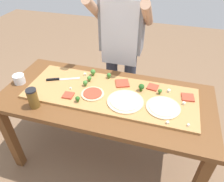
{
  "coord_description": "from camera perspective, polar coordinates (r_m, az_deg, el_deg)",
  "views": [
    {
      "loc": [
        0.41,
        -1.23,
        1.84
      ],
      "look_at": [
        0.04,
        0.05,
        0.81
      ],
      "focal_mm": 33.6,
      "sensor_mm": 36.0,
      "label": 1
    }
  ],
  "objects": [
    {
      "name": "ground_plane",
      "position": [
        2.25,
        -1.39,
        -17.07
      ],
      "size": [
        8.0,
        8.0,
        0.0
      ],
      "primitive_type": "plane",
      "color": "brown"
    },
    {
      "name": "prep_table",
      "position": [
        1.74,
        -1.72,
        -4.06
      ],
      "size": [
        1.69,
        0.76,
        0.79
      ],
      "color": "brown",
      "rests_on": "ground"
    },
    {
      "name": "cutting_board",
      "position": [
        1.68,
        -0.52,
        -0.67
      ],
      "size": [
        1.36,
        0.49,
        0.02
      ],
      "primitive_type": "cube",
      "color": "#B27F47",
      "rests_on": "prep_table"
    },
    {
      "name": "chefs_knife",
      "position": [
        1.87,
        -14.38,
        3.12
      ],
      "size": [
        0.27,
        0.13,
        0.02
      ],
      "color": "#B7BABF",
      "rests_on": "cutting_board"
    },
    {
      "name": "pizza_whole_cheese_artichoke",
      "position": [
        1.58,
        3.63,
        -2.79
      ],
      "size": [
        0.28,
        0.28,
        0.02
      ],
      "color": "beige",
      "rests_on": "cutting_board"
    },
    {
      "name": "pizza_whole_white_garlic",
      "position": [
        1.57,
        13.74,
        -4.3
      ],
      "size": [
        0.25,
        0.25,
        0.02
      ],
      "color": "beige",
      "rests_on": "cutting_board"
    },
    {
      "name": "pizza_whole_tomato_red",
      "position": [
        1.66,
        -5.3,
        -0.72
      ],
      "size": [
        0.18,
        0.18,
        0.02
      ],
      "color": "beige",
      "rests_on": "cutting_board"
    },
    {
      "name": "pizza_slice_near_right",
      "position": [
        1.72,
        19.93,
        -1.62
      ],
      "size": [
        0.1,
        0.1,
        0.01
      ],
      "primitive_type": "cube",
      "rotation": [
        0.0,
        0.0,
        0.12
      ],
      "color": "#BC3D28",
      "rests_on": "cutting_board"
    },
    {
      "name": "pizza_slice_near_left",
      "position": [
        1.77,
        2.83,
        2.11
      ],
      "size": [
        0.14,
        0.14,
        0.01
      ],
      "primitive_type": "cube",
      "rotation": [
        0.0,
        0.0,
        0.39
      ],
      "color": "#BC3D28",
      "rests_on": "cutting_board"
    },
    {
      "name": "pizza_slice_far_right",
      "position": [
        1.67,
        -11.84,
        -1.14
      ],
      "size": [
        0.08,
        0.08,
        0.01
      ],
      "primitive_type": "cube",
      "rotation": [
        0.0,
        0.0,
        0.06
      ],
      "color": "#BC3D28",
      "rests_on": "cutting_board"
    },
    {
      "name": "pizza_slice_center",
      "position": [
        1.75,
        11.0,
        1.06
      ],
      "size": [
        0.1,
        0.1,
        0.01
      ],
      "primitive_type": "cube",
      "rotation": [
        0.0,
        0.0,
        -0.17
      ],
      "color": "#BC3D28",
      "rests_on": "cutting_board"
    },
    {
      "name": "broccoli_floret_back_right",
      "position": [
        1.86,
        -5.19,
        5.17
      ],
      "size": [
        0.04,
        0.04,
        0.06
      ],
      "color": "#487A23",
      "rests_on": "cutting_board"
    },
    {
      "name": "broccoli_floret_back_mid",
      "position": [
        1.74,
        -7.28,
        2.23
      ],
      "size": [
        0.04,
        0.04,
        0.05
      ],
      "color": "#487A23",
      "rests_on": "cutting_board"
    },
    {
      "name": "broccoli_floret_back_left",
      "position": [
        1.59,
        -9.35,
        -2.08
      ],
      "size": [
        0.04,
        0.04,
        0.05
      ],
      "color": "#366618",
      "rests_on": "cutting_board"
    },
    {
      "name": "broccoli_floret_front_mid",
      "position": [
        1.69,
        12.92,
        -0.01
      ],
      "size": [
        0.03,
        0.03,
        0.05
      ],
      "color": "#3F7220",
      "rests_on": "cutting_board"
    },
    {
      "name": "broccoli_floret_front_right",
      "position": [
        1.79,
        -6.19,
        3.46
      ],
      "size": [
        0.04,
        0.04,
        0.05
      ],
      "color": "#487A23",
      "rests_on": "cutting_board"
    },
    {
      "name": "broccoli_floret_front_left",
      "position": [
        1.69,
        8.01,
        1.11
      ],
      "size": [
        0.05,
        0.05,
        0.06
      ],
      "color": "#2C5915",
      "rests_on": "cutting_board"
    },
    {
      "name": "broccoli_floret_center_left",
      "position": [
        1.82,
        -0.83,
        4.32
      ],
      "size": [
        0.04,
        0.04,
        0.05
      ],
      "color": "#3F7220",
      "rests_on": "cutting_board"
    },
    {
      "name": "cheese_crumble_a",
      "position": [
        1.49,
        20.05,
        -8.72
      ],
      "size": [
        0.02,
        0.02,
        0.01
      ],
      "primitive_type": "cube",
      "rotation": [
        0.0,
        0.0,
        0.45
      ],
      "color": "white",
      "rests_on": "cutting_board"
    },
    {
      "name": "cheese_crumble_b",
      "position": [
        1.89,
        -7.35,
        4.55
      ],
      "size": [
        0.02,
        0.02,
        0.02
      ],
      "primitive_type": "cube",
      "rotation": [
        0.0,
        0.0,
        0.27
      ],
      "color": "white",
      "rests_on": "cutting_board"
    },
    {
      "name": "cheese_crumble_c",
      "position": [
        1.74,
        -11.17,
        0.73
      ],
      "size": [
        0.01,
        0.01,
        0.01
      ],
      "primitive_type": "cube",
      "rotation": [
        0.0,
        0.0,
        1.43
      ],
      "color": "white",
      "rests_on": "cutting_board"
    },
    {
      "name": "cheese_crumble_d",
      "position": [
        1.65,
        18.97,
        -3.16
      ],
      "size": [
        0.03,
        0.03,
        0.02
      ],
      "primitive_type": "cube",
      "rotation": [
        0.0,
        0.0,
        1.11
      ],
      "color": "silver",
      "rests_on": "cutting_board"
    },
    {
      "name": "cheese_crumble_e",
      "position": [
        1.73,
        15.21,
        0.06
      ],
      "size": [
        0.03,
        0.03,
        0.02
      ],
      "primitive_type": "cube",
      "rotation": [
        0.0,
        0.0,
        1.32
      ],
      "color": "white",
      "rests_on": "cutting_board"
    },
    {
      "name": "cheese_crumble_f",
      "position": [
        1.47,
        14.87,
        -8.28
      ],
      "size": [
        0.02,
        0.02,
        0.02
      ],
      "primitive_type": "cube",
      "rotation": [
        0.0,
        0.0,
        0.62
      ],
      "color": "silver",
      "rests_on": "cutting_board"
    },
    {
      "name": "flour_cup",
      "position": [
        1.96,
        -23.91,
        2.89
      ],
      "size": [
        0.1,
        0.1,
        0.08
      ],
      "color": "white",
      "rests_on": "prep_table"
    },
    {
      "name": "sauce_jar",
      "position": [
        1.63,
        -20.71,
        -1.86
      ],
      "size": [
        0.08,
        0.08,
        0.16
      ],
      "color": "brown",
      "rests_on": "prep_table"
    },
    {
      "name": "cook_center",
      "position": [
        2.07,
        2.62,
        13.63
      ],
      "size": [
        0.54,
        0.39,
        1.67
      ],
      "color": "#333847",
      "rests_on": "ground"
    }
  ]
}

